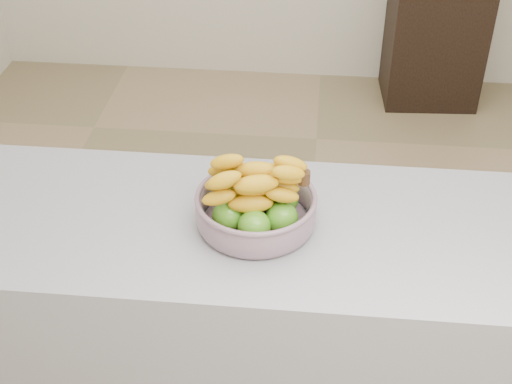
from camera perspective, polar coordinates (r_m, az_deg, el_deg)
ground at (r=2.90m, az=4.11°, el=-8.66°), size 4.00×4.00×0.00m
counter at (r=2.13m, az=3.91°, el=-12.25°), size 2.00×0.60×0.90m
cabinet at (r=4.20m, az=14.27°, el=13.02°), size 0.54×0.44×0.93m
fruit_bowl at (r=1.79m, az=-0.01°, el=-1.02°), size 0.31×0.31×0.19m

